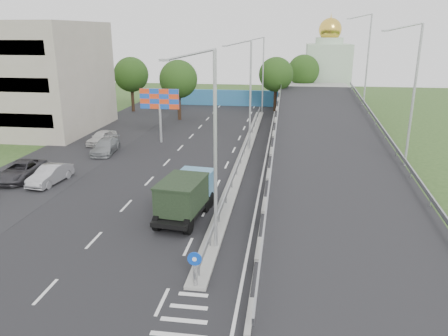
% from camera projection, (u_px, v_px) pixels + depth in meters
% --- Properties ---
extents(ground, '(160.00, 160.00, 0.00)m').
position_uv_depth(ground, '(184.00, 320.00, 17.41)').
color(ground, '#2D4C1E').
rests_on(ground, ground).
extents(road_surface, '(26.00, 90.00, 0.04)m').
position_uv_depth(road_surface, '(204.00, 168.00, 36.70)').
color(road_surface, black).
rests_on(road_surface, ground).
extents(parking_strip, '(8.00, 90.00, 0.05)m').
position_uv_depth(parking_strip, '(59.00, 162.00, 38.47)').
color(parking_strip, black).
rests_on(parking_strip, ground).
extents(median, '(1.00, 44.00, 0.20)m').
position_uv_depth(median, '(244.00, 155.00, 40.03)').
color(median, gray).
rests_on(median, ground).
extents(overpass_ramp, '(10.00, 50.00, 3.50)m').
position_uv_depth(overpass_ramp, '(329.00, 141.00, 38.51)').
color(overpass_ramp, gray).
rests_on(overpass_ramp, ground).
extents(median_guardrail, '(0.09, 44.00, 0.71)m').
position_uv_depth(median_guardrail, '(244.00, 148.00, 39.84)').
color(median_guardrail, gray).
rests_on(median_guardrail, median).
extents(sign_bollard, '(0.64, 0.23, 1.67)m').
position_uv_depth(sign_bollard, '(195.00, 269.00, 19.15)').
color(sign_bollard, black).
rests_on(sign_bollard, median).
extents(lamp_post_near, '(2.74, 0.18, 10.08)m').
position_uv_depth(lamp_post_near, '(211.00, 142.00, 21.31)').
color(lamp_post_near, '#B2B5B7').
rests_on(lamp_post_near, median).
extents(lamp_post_mid, '(2.74, 0.18, 10.08)m').
position_uv_depth(lamp_post_mid, '(248.00, 90.00, 40.19)').
color(lamp_post_mid, '#B2B5B7').
rests_on(lamp_post_mid, median).
extents(lamp_post_far, '(2.74, 0.18, 10.08)m').
position_uv_depth(lamp_post_far, '(262.00, 71.00, 59.07)').
color(lamp_post_far, '#B2B5B7').
rests_on(lamp_post_far, median).
extents(blue_wall, '(30.00, 0.50, 2.40)m').
position_uv_depth(blue_wall, '(236.00, 98.00, 66.68)').
color(blue_wall, teal).
rests_on(blue_wall, ground).
extents(church, '(7.00, 7.00, 13.80)m').
position_uv_depth(church, '(328.00, 67.00, 71.09)').
color(church, '#B2CCAD').
rests_on(church, ground).
extents(billboard, '(4.00, 0.24, 5.50)m').
position_uv_depth(billboard, '(160.00, 102.00, 43.81)').
color(billboard, '#B2B5B7').
rests_on(billboard, ground).
extents(tree_left_mid, '(4.80, 4.80, 7.60)m').
position_uv_depth(tree_left_mid, '(178.00, 79.00, 54.98)').
color(tree_left_mid, black).
rests_on(tree_left_mid, ground).
extents(tree_median_far, '(4.80, 4.80, 7.60)m').
position_uv_depth(tree_median_far, '(276.00, 75.00, 60.89)').
color(tree_median_far, black).
rests_on(tree_median_far, ground).
extents(tree_left_far, '(4.80, 4.80, 7.60)m').
position_uv_depth(tree_left_far, '(131.00, 75.00, 60.79)').
color(tree_left_far, black).
rests_on(tree_left_far, ground).
extents(tree_ramp_far, '(4.80, 4.80, 7.60)m').
position_uv_depth(tree_ramp_far, '(304.00, 71.00, 66.95)').
color(tree_ramp_far, black).
rests_on(tree_ramp_far, ground).
extents(dump_truck, '(2.86, 6.17, 2.63)m').
position_uv_depth(dump_truck, '(186.00, 194.00, 26.69)').
color(dump_truck, black).
rests_on(dump_truck, ground).
extents(parked_car_b, '(1.89, 4.33, 1.39)m').
position_uv_depth(parked_car_b, '(50.00, 175.00, 32.77)').
color(parked_car_b, '#9A999E').
rests_on(parked_car_b, ground).
extents(parked_car_c, '(2.69, 5.18, 1.40)m').
position_uv_depth(parked_car_c, '(21.00, 171.00, 33.67)').
color(parked_car_c, '#2F2E32').
rests_on(parked_car_c, ground).
extents(parked_car_d, '(2.32, 4.77, 1.34)m').
position_uv_depth(parked_car_d, '(106.00, 146.00, 40.88)').
color(parked_car_d, gray).
rests_on(parked_car_d, ground).
extents(parked_car_e, '(2.13, 4.23, 1.38)m').
position_uv_depth(parked_car_e, '(102.00, 137.00, 44.20)').
color(parked_car_e, '#BCBBB7').
rests_on(parked_car_e, ground).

